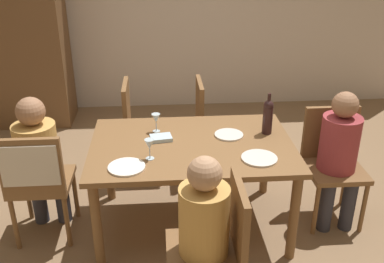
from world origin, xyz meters
TOP-DOWN VIEW (x-y plane):
  - ground_plane at (0.00, 0.00)m, footprint 10.00×10.00m
  - rear_room_partition at (0.00, 2.71)m, footprint 6.40×0.12m
  - armoire_cabinet at (-1.86, 2.26)m, footprint 1.18×0.62m
  - dining_table at (0.00, 0.00)m, footprint 1.51×1.02m
  - chair_right_end at (1.14, 0.09)m, footprint 0.44×0.44m
  - chair_left_end at (-1.14, -0.12)m, footprint 0.44×0.46m
  - chair_near at (0.09, -0.89)m, footprint 0.44×0.44m
  - chair_far_left at (-0.43, 0.89)m, footprint 0.44×0.44m
  - chair_far_right at (0.25, 0.89)m, footprint 0.44×0.44m
  - person_woman_host at (1.14, -0.03)m, footprint 0.30×0.34m
  - person_man_bearded at (-1.14, 0.03)m, footprint 0.31×0.36m
  - person_man_guest at (-0.03, -0.89)m, footprint 0.34×0.29m
  - wine_bottle_tall_green at (0.60, 0.14)m, footprint 0.08×0.08m
  - wine_glass_near_left at (-0.31, -0.21)m, footprint 0.07×0.07m
  - wine_glass_centre at (-0.26, 0.24)m, footprint 0.07×0.07m
  - dinner_plate_host at (0.30, 0.11)m, footprint 0.22×0.22m
  - dinner_plate_guest_left at (0.45, -0.28)m, footprint 0.25×0.25m
  - dinner_plate_guest_right at (-0.47, -0.33)m, footprint 0.25×0.25m
  - folded_napkin at (-0.23, 0.08)m, footprint 0.18×0.14m
  - handbag at (0.69, 0.89)m, footprint 0.20×0.30m

SIDE VIEW (x-z plane):
  - ground_plane at x=0.00m, z-range 0.00..0.00m
  - handbag at x=0.69m, z-range 0.00..0.22m
  - chair_right_end at x=1.14m, z-range 0.07..0.99m
  - chair_near at x=0.09m, z-range 0.07..0.99m
  - chair_far_left at x=-0.43m, z-range 0.07..0.99m
  - chair_far_right at x=0.25m, z-range 0.07..0.99m
  - chair_left_end at x=-1.14m, z-range 0.13..1.05m
  - person_man_guest at x=-0.03m, z-range 0.09..1.19m
  - person_woman_host at x=1.14m, z-range 0.09..1.20m
  - dining_table at x=0.00m, z-range 0.28..1.02m
  - person_man_bearded at x=-1.14m, z-range 0.09..1.23m
  - dinner_plate_host at x=0.30m, z-range 0.74..0.75m
  - dinner_plate_guest_left at x=0.45m, z-range 0.74..0.75m
  - dinner_plate_guest_right at x=-0.47m, z-range 0.74..0.75m
  - folded_napkin at x=-0.23m, z-range 0.74..0.77m
  - wine_glass_near_left at x=-0.31m, z-range 0.77..0.92m
  - wine_glass_centre at x=-0.26m, z-range 0.77..0.92m
  - wine_bottle_tall_green at x=0.60m, z-range 0.72..1.05m
  - armoire_cabinet at x=-1.86m, z-range 0.01..2.19m
  - rear_room_partition at x=0.00m, z-range 0.00..2.70m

